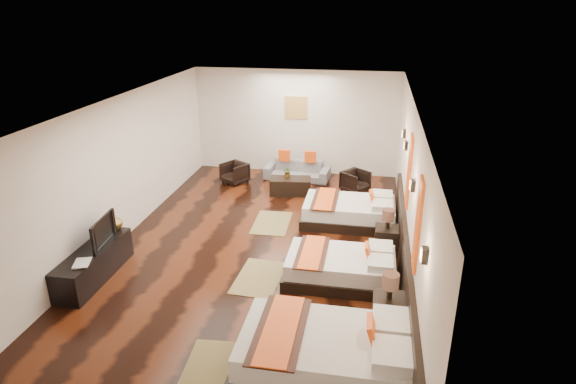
% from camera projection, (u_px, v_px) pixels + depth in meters
% --- Properties ---
extents(floor, '(5.50, 9.50, 0.01)m').
position_uv_depth(floor, '(255.00, 252.00, 9.24)').
color(floor, black).
rests_on(floor, ground).
extents(ceiling, '(5.50, 9.50, 0.01)m').
position_uv_depth(ceiling, '(251.00, 106.00, 8.20)').
color(ceiling, white).
rests_on(ceiling, floor).
extents(back_wall, '(5.50, 0.01, 2.80)m').
position_uv_depth(back_wall, '(296.00, 122.00, 13.07)').
color(back_wall, silver).
rests_on(back_wall, floor).
extents(left_wall, '(0.01, 9.50, 2.80)m').
position_uv_depth(left_wall, '(113.00, 174.00, 9.17)').
color(left_wall, silver).
rests_on(left_wall, floor).
extents(right_wall, '(0.01, 9.50, 2.80)m').
position_uv_depth(right_wall, '(410.00, 194.00, 8.27)').
color(right_wall, silver).
rests_on(right_wall, floor).
extents(headboard_panel, '(0.08, 6.60, 0.90)m').
position_uv_depth(headboard_panel, '(404.00, 265.00, 7.90)').
color(headboard_panel, black).
rests_on(headboard_panel, floor).
extents(bed_near, '(2.31, 1.45, 0.88)m').
position_uv_depth(bed_near, '(329.00, 354.00, 6.15)').
color(bed_near, black).
rests_on(bed_near, floor).
extents(bed_mid, '(1.89, 1.19, 0.72)m').
position_uv_depth(bed_mid, '(342.00, 267.00, 8.24)').
color(bed_mid, black).
rests_on(bed_mid, floor).
extents(bed_far, '(1.99, 1.25, 0.76)m').
position_uv_depth(bed_far, '(350.00, 211.00, 10.37)').
color(bed_far, black).
rests_on(bed_far, floor).
extents(nightstand_a, '(0.45, 0.45, 0.90)m').
position_uv_depth(nightstand_a, '(388.00, 309.00, 7.02)').
color(nightstand_a, black).
rests_on(nightstand_a, floor).
extents(nightstand_b, '(0.44, 0.44, 0.86)m').
position_uv_depth(nightstand_b, '(386.00, 237.00, 9.17)').
color(nightstand_b, black).
rests_on(nightstand_b, floor).
extents(jute_mat_near, '(0.83, 1.25, 0.01)m').
position_uv_depth(jute_mat_near, '(212.00, 372.00, 6.27)').
color(jute_mat_near, olive).
rests_on(jute_mat_near, floor).
extents(jute_mat_mid, '(0.81, 1.24, 0.01)m').
position_uv_depth(jute_mat_mid, '(259.00, 277.00, 8.38)').
color(jute_mat_mid, olive).
rests_on(jute_mat_mid, floor).
extents(jute_mat_far, '(0.79, 1.22, 0.01)m').
position_uv_depth(jute_mat_far, '(272.00, 223.00, 10.44)').
color(jute_mat_far, olive).
rests_on(jute_mat_far, floor).
extents(tv_console, '(0.50, 1.80, 0.55)m').
position_uv_depth(tv_console, '(94.00, 264.00, 8.29)').
color(tv_console, black).
rests_on(tv_console, floor).
extents(tv, '(0.19, 0.88, 0.50)m').
position_uv_depth(tv, '(99.00, 231.00, 8.28)').
color(tv, black).
rests_on(tv, tv_console).
extents(book, '(0.34, 0.40, 0.03)m').
position_uv_depth(book, '(74.00, 264.00, 7.72)').
color(book, black).
rests_on(book, tv_console).
extents(figurine, '(0.39, 0.39, 0.32)m').
position_uv_depth(figurine, '(113.00, 222.00, 8.84)').
color(figurine, brown).
rests_on(figurine, tv_console).
extents(sofa, '(1.75, 0.80, 0.50)m').
position_uv_depth(sofa, '(297.00, 170.00, 12.89)').
color(sofa, slate).
rests_on(sofa, floor).
extents(armchair_left, '(0.80, 0.81, 0.54)m').
position_uv_depth(armchair_left, '(235.00, 173.00, 12.64)').
color(armchair_left, black).
rests_on(armchair_left, floor).
extents(armchair_right, '(0.81, 0.81, 0.53)m').
position_uv_depth(armchair_right, '(355.00, 181.00, 12.07)').
color(armchair_right, black).
rests_on(armchair_right, floor).
extents(coffee_table, '(1.06, 0.62, 0.40)m').
position_uv_depth(coffee_table, '(290.00, 186.00, 11.95)').
color(coffee_table, black).
rests_on(coffee_table, floor).
extents(table_plant, '(0.24, 0.21, 0.26)m').
position_uv_depth(table_plant, '(288.00, 172.00, 11.91)').
color(table_plant, '#2A5A1E').
rests_on(table_plant, coffee_table).
extents(orange_panel_a, '(0.04, 0.40, 1.30)m').
position_uv_depth(orange_panel_a, '(418.00, 225.00, 6.43)').
color(orange_panel_a, '#D86014').
rests_on(orange_panel_a, right_wall).
extents(orange_panel_b, '(0.04, 0.40, 1.30)m').
position_uv_depth(orange_panel_b, '(409.00, 171.00, 8.44)').
color(orange_panel_b, '#D86014').
rests_on(orange_panel_b, right_wall).
extents(sconce_near, '(0.07, 0.12, 0.18)m').
position_uv_depth(sconce_near, '(424.00, 255.00, 5.37)').
color(sconce_near, black).
rests_on(sconce_near, right_wall).
extents(sconce_mid, '(0.07, 0.12, 0.18)m').
position_uv_depth(sconce_mid, '(412.00, 185.00, 7.38)').
color(sconce_mid, black).
rests_on(sconce_mid, right_wall).
extents(sconce_far, '(0.07, 0.12, 0.18)m').
position_uv_depth(sconce_far, '(406.00, 145.00, 9.39)').
color(sconce_far, black).
rests_on(sconce_far, right_wall).
extents(sconce_lounge, '(0.07, 0.12, 0.18)m').
position_uv_depth(sconce_lounge, '(404.00, 134.00, 10.21)').
color(sconce_lounge, black).
rests_on(sconce_lounge, right_wall).
extents(gold_artwork, '(0.60, 0.04, 0.60)m').
position_uv_depth(gold_artwork, '(296.00, 108.00, 12.90)').
color(gold_artwork, '#AD873F').
rests_on(gold_artwork, back_wall).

